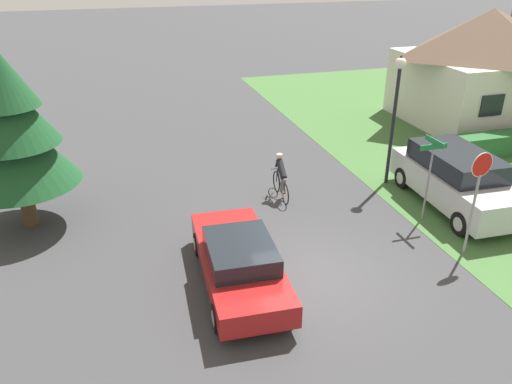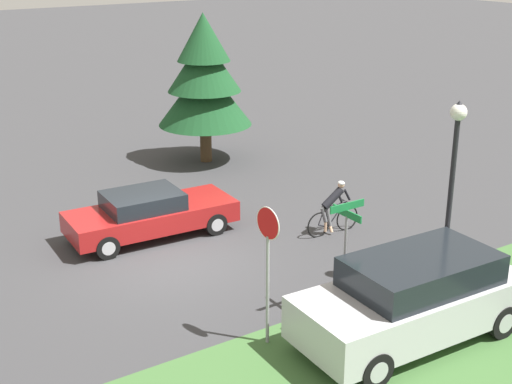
{
  "view_description": "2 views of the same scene",
  "coord_description": "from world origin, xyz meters",
  "px_view_note": "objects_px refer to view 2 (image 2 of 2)",
  "views": [
    {
      "loc": [
        -4.35,
        -9.71,
        7.55
      ],
      "look_at": [
        -0.89,
        1.85,
        1.69
      ],
      "focal_mm": 35.0,
      "sensor_mm": 36.0,
      "label": 1
    },
    {
      "loc": [
        15.02,
        -7.31,
        7.84
      ],
      "look_at": [
        1.21,
        1.76,
        1.91
      ],
      "focal_mm": 50.0,
      "sensor_mm": 36.0,
      "label": 2
    }
  ],
  "objects_px": {
    "sedan_left_lane": "(150,214)",
    "stop_sign": "(268,250)",
    "street_name_sign": "(346,239)",
    "cyclist": "(333,209)",
    "street_lamp": "(454,160)",
    "parked_suv_right": "(414,298)",
    "conifer_tall_near": "(204,78)"
  },
  "relations": [
    {
      "from": "sedan_left_lane",
      "to": "conifer_tall_near",
      "type": "relative_size",
      "value": 0.87
    },
    {
      "from": "street_lamp",
      "to": "cyclist",
      "type": "bearing_deg",
      "value": -179.58
    },
    {
      "from": "street_lamp",
      "to": "street_name_sign",
      "type": "xyz_separation_m",
      "value": [
        -0.32,
        -2.76,
        -1.34
      ]
    },
    {
      "from": "cyclist",
      "to": "parked_suv_right",
      "type": "distance_m",
      "value": 5.65
    },
    {
      "from": "parked_suv_right",
      "to": "conifer_tall_near",
      "type": "height_order",
      "value": "conifer_tall_near"
    },
    {
      "from": "sedan_left_lane",
      "to": "street_lamp",
      "type": "xyz_separation_m",
      "value": [
        6.64,
        4.37,
        2.51
      ]
    },
    {
      "from": "sedan_left_lane",
      "to": "conifer_tall_near",
      "type": "height_order",
      "value": "conifer_tall_near"
    },
    {
      "from": "sedan_left_lane",
      "to": "street_lamp",
      "type": "distance_m",
      "value": 8.34
    },
    {
      "from": "street_lamp",
      "to": "street_name_sign",
      "type": "distance_m",
      "value": 3.09
    },
    {
      "from": "sedan_left_lane",
      "to": "parked_suv_right",
      "type": "relative_size",
      "value": 0.93
    },
    {
      "from": "stop_sign",
      "to": "conifer_tall_near",
      "type": "relative_size",
      "value": 0.55
    },
    {
      "from": "parked_suv_right",
      "to": "stop_sign",
      "type": "xyz_separation_m",
      "value": [
        -1.49,
        -2.57,
        1.13
      ]
    },
    {
      "from": "sedan_left_lane",
      "to": "parked_suv_right",
      "type": "distance_m",
      "value": 8.13
    },
    {
      "from": "stop_sign",
      "to": "street_lamp",
      "type": "distance_m",
      "value": 4.9
    },
    {
      "from": "cyclist",
      "to": "conifer_tall_near",
      "type": "bearing_deg",
      "value": 88.95
    },
    {
      "from": "parked_suv_right",
      "to": "street_lamp",
      "type": "bearing_deg",
      "value": 30.58
    },
    {
      "from": "street_name_sign",
      "to": "parked_suv_right",
      "type": "bearing_deg",
      "value": 20.83
    },
    {
      "from": "cyclist",
      "to": "street_lamp",
      "type": "height_order",
      "value": "street_lamp"
    },
    {
      "from": "sedan_left_lane",
      "to": "stop_sign",
      "type": "height_order",
      "value": "stop_sign"
    },
    {
      "from": "sedan_left_lane",
      "to": "street_name_sign",
      "type": "bearing_deg",
      "value": -72.7
    },
    {
      "from": "parked_suv_right",
      "to": "stop_sign",
      "type": "height_order",
      "value": "stop_sign"
    },
    {
      "from": "stop_sign",
      "to": "street_lamp",
      "type": "height_order",
      "value": "street_lamp"
    },
    {
      "from": "street_lamp",
      "to": "conifer_tall_near",
      "type": "bearing_deg",
      "value": 178.07
    },
    {
      "from": "cyclist",
      "to": "street_lamp",
      "type": "distance_m",
      "value": 4.72
    },
    {
      "from": "street_name_sign",
      "to": "conifer_tall_near",
      "type": "xyz_separation_m",
      "value": [
        -11.64,
        3.17,
        1.26
      ]
    },
    {
      "from": "parked_suv_right",
      "to": "stop_sign",
      "type": "distance_m",
      "value": 3.18
    },
    {
      "from": "cyclist",
      "to": "stop_sign",
      "type": "height_order",
      "value": "stop_sign"
    },
    {
      "from": "cyclist",
      "to": "stop_sign",
      "type": "distance_m",
      "value": 6.17
    },
    {
      "from": "street_lamp",
      "to": "conifer_tall_near",
      "type": "height_order",
      "value": "conifer_tall_near"
    },
    {
      "from": "cyclist",
      "to": "street_name_sign",
      "type": "relative_size",
      "value": 0.66
    },
    {
      "from": "sedan_left_lane",
      "to": "street_name_sign",
      "type": "distance_m",
      "value": 6.63
    },
    {
      "from": "cyclist",
      "to": "parked_suv_right",
      "type": "height_order",
      "value": "parked_suv_right"
    }
  ]
}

